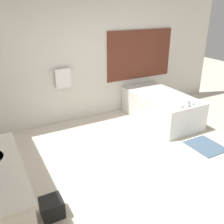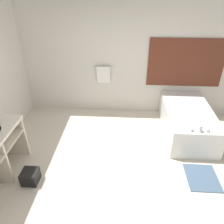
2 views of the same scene
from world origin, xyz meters
TOP-DOWN VIEW (x-y plane):
  - ground_plane at (0.00, 0.00)m, footprint 16.00×16.00m
  - wall_back_with_blinds at (0.06, 2.23)m, footprint 7.40×0.13m
  - bathtub at (1.57, 1.31)m, footprint 0.94×1.75m
  - waste_bin at (-1.30, -0.26)m, footprint 0.26×0.26m
  - bath_mat at (1.58, 0.00)m, footprint 0.52×0.61m

SIDE VIEW (x-z plane):
  - ground_plane at x=0.00m, z-range 0.00..0.00m
  - bath_mat at x=1.58m, z-range 0.00..0.02m
  - waste_bin at x=-1.30m, z-range 0.00..0.23m
  - bathtub at x=1.57m, z-range -0.03..0.68m
  - wall_back_with_blinds at x=0.06m, z-range 0.00..2.70m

